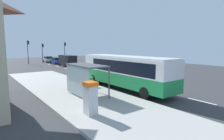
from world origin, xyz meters
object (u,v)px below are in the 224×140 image
object	(u,v)px
sedan_near	(57,61)
traffic_light_near_side	(65,49)
recycling_bin_green	(91,82)
bus_shelter	(83,72)
bus	(125,70)
traffic_light_far_side	(28,49)
ticket_machine	(90,98)
traffic_light_median	(43,50)
sedan_far	(48,59)
recycling_bin_blue	(87,81)
recycling_bin_yellow	(84,80)
white_van	(68,60)

from	to	relation	value
sedan_near	traffic_light_near_side	world-z (taller)	traffic_light_near_side
recycling_bin_green	bus_shelter	xyz separation A→B (m)	(-2.21, -2.67, 1.44)
bus	traffic_light_far_side	xyz separation A→B (m)	(-1.39, 32.46, 1.78)
recycling_bin_green	ticket_machine	bearing A→B (deg)	-120.27
traffic_light_far_side	bus_shelter	distance (m)	33.05
traffic_light_median	bus_shelter	world-z (taller)	traffic_light_median
sedan_far	traffic_light_near_side	bearing A→B (deg)	-49.35
ticket_machine	recycling_bin_green	world-z (taller)	ticket_machine
ticket_machine	traffic_light_far_side	world-z (taller)	traffic_light_far_side
sedan_near	bus_shelter	world-z (taller)	bus_shelter
recycling_bin_blue	bus	bearing A→B (deg)	-50.09
traffic_light_median	bus	bearing A→B (deg)	-93.64
bus_shelter	traffic_light_far_side	bearing A→B (deg)	84.25
sedan_near	traffic_light_median	distance (m)	5.13
traffic_light_near_side	recycling_bin_yellow	bearing A→B (deg)	-109.11
bus	sedan_near	size ratio (longest dim) A/B	2.46
recycling_bin_yellow	traffic_light_median	bearing A→B (deg)	81.16
ticket_machine	traffic_light_near_side	distance (m)	38.49
traffic_light_far_side	traffic_light_median	bearing A→B (deg)	12.85
white_van	traffic_light_median	xyz separation A→B (m)	(-1.80, 10.67, 1.87)
white_van	sedan_far	size ratio (longest dim) A/B	1.17
traffic_light_near_side	white_van	bearing A→B (deg)	-109.98
bus_shelter	recycling_bin_yellow	bearing A→B (deg)	61.47
recycling_bin_green	recycling_bin_yellow	bearing A→B (deg)	90.00
traffic_light_median	bus_shelter	size ratio (longest dim) A/B	1.21
sedan_far	recycling_bin_green	size ratio (longest dim) A/B	4.73
traffic_light_median	recycling_bin_blue	bearing A→B (deg)	-98.64
white_van	traffic_light_median	distance (m)	10.98
bus	traffic_light_near_side	xyz separation A→B (m)	(7.21, 31.66, 1.59)
sedan_near	recycling_bin_yellow	xyz separation A→B (m)	(-6.50, -25.48, -0.14)
traffic_light_median	traffic_light_near_side	bearing A→B (deg)	-17.43
recycling_bin_blue	traffic_light_near_side	size ratio (longest dim) A/B	0.18
recycling_bin_yellow	sedan_far	bearing A→B (deg)	78.41
white_van	ticket_machine	xyz separation A→B (m)	(-10.24, -26.89, -0.17)
white_van	traffic_light_far_side	distance (m)	11.43
bus_shelter	traffic_light_median	bearing A→B (deg)	78.55
bus	recycling_bin_blue	distance (m)	4.06
bus	ticket_machine	world-z (taller)	bus
white_van	recycling_bin_yellow	size ratio (longest dim) A/B	5.53
recycling_bin_yellow	bus_shelter	world-z (taller)	bus_shelter
sedan_near	ticket_machine	xyz separation A→B (m)	(-10.34, -33.46, 0.38)
bus_shelter	ticket_machine	bearing A→B (deg)	-112.60
traffic_light_near_side	traffic_light_far_side	size ratio (longest dim) A/B	0.94
bus	recycling_bin_green	xyz separation A→B (m)	(-2.49, 2.28, -1.19)
white_van	ticket_machine	distance (m)	28.78
bus	sedan_far	xyz separation A→B (m)	(4.02, 35.38, -1.05)
traffic_light_median	sedan_near	bearing A→B (deg)	-65.22
recycling_bin_yellow	bus_shelter	size ratio (longest dim) A/B	0.24
recycling_bin_blue	traffic_light_far_side	distance (m)	29.65
recycling_bin_blue	traffic_light_near_side	bearing A→B (deg)	71.32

